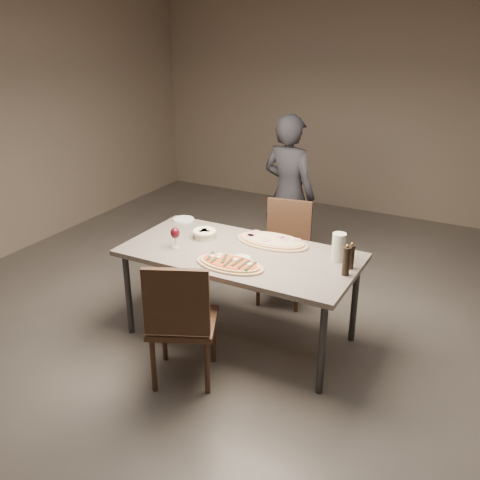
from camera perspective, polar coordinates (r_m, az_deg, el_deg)
The scene contains 14 objects.
room at distance 3.86m, azimuth 0.00°, elevation 7.54°, with size 7.00×7.00×7.00m.
dining_table at distance 4.11m, azimuth 0.00°, elevation -2.02°, with size 1.80×0.90×0.75m.
zucchini_pizza at distance 3.86m, azimuth -1.10°, elevation -2.52°, with size 0.53×0.29×0.05m.
ham_pizza at distance 4.25m, azimuth 3.45°, elevation -0.10°, with size 0.60×0.33×0.04m.
bread_basket at distance 4.34m, azimuth -3.83°, elevation 0.76°, with size 0.19×0.19×0.07m.
oil_dish at distance 3.96m, azimuth 0.17°, elevation -1.98°, with size 0.13×0.13×0.02m.
pepper_mill_left at distance 3.76m, azimuth 11.27°, elevation -2.16°, with size 0.06×0.06×0.23m.
pepper_mill_right at distance 3.86m, azimuth 11.77°, elevation -1.71°, with size 0.05×0.05×0.20m.
carafe at distance 3.97m, azimuth 10.48°, elevation -0.75°, with size 0.10×0.10×0.21m.
wine_glass at distance 4.15m, azimuth -6.94°, elevation 0.68°, with size 0.07×0.07×0.16m.
side_plate at distance 4.75m, azimuth -6.05°, elevation 2.20°, with size 0.19×0.19×0.01m.
chair_near at distance 3.66m, azimuth -6.36°, elevation -8.24°, with size 0.60×0.60×0.96m.
chair_far at distance 4.84m, azimuth 4.89°, elevation -0.58°, with size 0.49×0.49×0.90m.
diner at distance 5.33m, azimuth 5.22°, elevation 4.90°, with size 0.58×0.38×1.58m, color black.
Camera 1 is at (1.75, -3.29, 2.41)m, focal length 40.00 mm.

